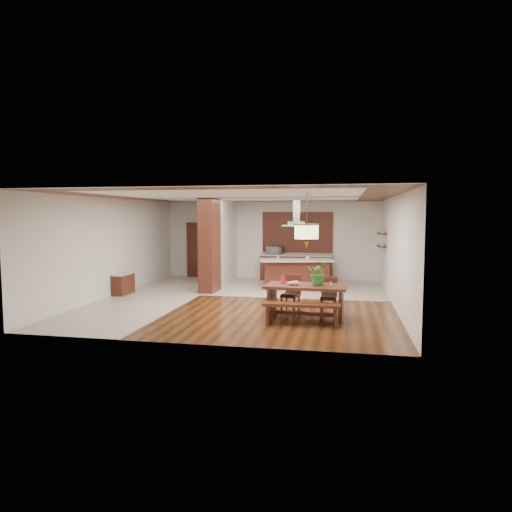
% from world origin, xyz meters
% --- Properties ---
extents(room_shell, '(9.00, 9.04, 2.92)m').
position_xyz_m(room_shell, '(0.00, 0.00, 2.06)').
color(room_shell, '#321909').
rests_on(room_shell, ground).
extents(tile_hallway, '(2.50, 9.00, 0.01)m').
position_xyz_m(tile_hallway, '(-2.75, 0.00, 0.01)').
color(tile_hallway, beige).
rests_on(tile_hallway, ground).
extents(tile_kitchen, '(5.50, 4.00, 0.01)m').
position_xyz_m(tile_kitchen, '(1.25, 2.50, 0.01)').
color(tile_kitchen, beige).
rests_on(tile_kitchen, ground).
extents(soffit_band, '(8.00, 9.00, 0.02)m').
position_xyz_m(soffit_band, '(0.00, 0.00, 2.88)').
color(soffit_band, '#3C1C0F').
rests_on(soffit_band, room_shell).
extents(partition_pier, '(0.45, 1.00, 2.90)m').
position_xyz_m(partition_pier, '(-1.40, 1.20, 1.45)').
color(partition_pier, '#33150E').
rests_on(partition_pier, ground).
extents(partition_stub, '(0.18, 2.40, 2.90)m').
position_xyz_m(partition_stub, '(-1.40, 3.30, 1.45)').
color(partition_stub, silver).
rests_on(partition_stub, ground).
extents(hallway_console, '(0.37, 0.88, 0.63)m').
position_xyz_m(hallway_console, '(-3.81, 0.20, 0.32)').
color(hallway_console, '#33150E').
rests_on(hallway_console, ground).
extents(hallway_doorway, '(1.10, 0.20, 2.10)m').
position_xyz_m(hallway_doorway, '(-2.70, 4.40, 1.05)').
color(hallway_doorway, '#33150E').
rests_on(hallway_doorway, ground).
extents(rear_counter, '(2.60, 0.62, 0.95)m').
position_xyz_m(rear_counter, '(1.00, 4.20, 0.48)').
color(rear_counter, '#33150E').
rests_on(rear_counter, ground).
extents(kitchen_window, '(2.60, 0.08, 1.50)m').
position_xyz_m(kitchen_window, '(1.00, 4.46, 1.75)').
color(kitchen_window, olive).
rests_on(kitchen_window, room_shell).
extents(shelf_lower, '(0.26, 0.90, 0.04)m').
position_xyz_m(shelf_lower, '(3.87, 2.60, 1.40)').
color(shelf_lower, '#33150E').
rests_on(shelf_lower, room_shell).
extents(shelf_upper, '(0.26, 0.90, 0.04)m').
position_xyz_m(shelf_upper, '(3.87, 2.60, 1.80)').
color(shelf_upper, '#33150E').
rests_on(shelf_upper, room_shell).
extents(dining_table, '(1.91, 1.04, 0.78)m').
position_xyz_m(dining_table, '(1.85, -1.94, 0.57)').
color(dining_table, '#33150E').
rests_on(dining_table, ground).
extents(dining_bench, '(1.69, 0.40, 0.47)m').
position_xyz_m(dining_bench, '(1.81, -2.61, 0.24)').
color(dining_bench, '#33150E').
rests_on(dining_bench, ground).
extents(dining_chair_left, '(0.50, 0.50, 0.92)m').
position_xyz_m(dining_chair_left, '(1.42, -1.34, 0.46)').
color(dining_chair_left, '#33150E').
rests_on(dining_chair_left, ground).
extents(dining_chair_right, '(0.41, 0.41, 0.88)m').
position_xyz_m(dining_chair_right, '(2.35, -1.40, 0.44)').
color(dining_chair_right, '#33150E').
rests_on(dining_chair_right, ground).
extents(pendant_lantern, '(0.64, 0.64, 1.31)m').
position_xyz_m(pendant_lantern, '(1.85, -1.94, 2.25)').
color(pendant_lantern, '#F9F2BF').
rests_on(pendant_lantern, room_shell).
extents(foliage_plant, '(0.53, 0.46, 0.56)m').
position_xyz_m(foliage_plant, '(2.14, -1.89, 1.06)').
color(foliage_plant, '#257129').
rests_on(foliage_plant, dining_table).
extents(fruit_bowl, '(0.27, 0.27, 0.07)m').
position_xyz_m(fruit_bowl, '(1.57, -2.00, 0.81)').
color(fruit_bowl, beige).
rests_on(fruit_bowl, dining_table).
extents(napkin_cone, '(0.18, 0.18, 0.24)m').
position_xyz_m(napkin_cone, '(1.30, -1.80, 0.90)').
color(napkin_cone, red).
rests_on(napkin_cone, dining_table).
extents(gold_ornament, '(0.08, 0.08, 0.10)m').
position_xyz_m(gold_ornament, '(2.41, -2.05, 0.83)').
color(gold_ornament, gold).
rests_on(gold_ornament, dining_table).
extents(kitchen_island, '(2.49, 1.46, 0.97)m').
position_xyz_m(kitchen_island, '(1.19, 2.28, 0.50)').
color(kitchen_island, '#33150E').
rests_on(kitchen_island, ground).
extents(range_hood, '(0.90, 0.55, 0.87)m').
position_xyz_m(range_hood, '(1.19, 2.28, 2.46)').
color(range_hood, silver).
rests_on(range_hood, room_shell).
extents(island_cup, '(0.13, 0.13, 0.09)m').
position_xyz_m(island_cup, '(1.56, 2.22, 1.01)').
color(island_cup, white).
rests_on(island_cup, kitchen_island).
extents(microwave, '(0.63, 0.53, 0.30)m').
position_xyz_m(microwave, '(0.20, 4.20, 1.10)').
color(microwave, '#B6B8BD').
rests_on(microwave, rear_counter).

